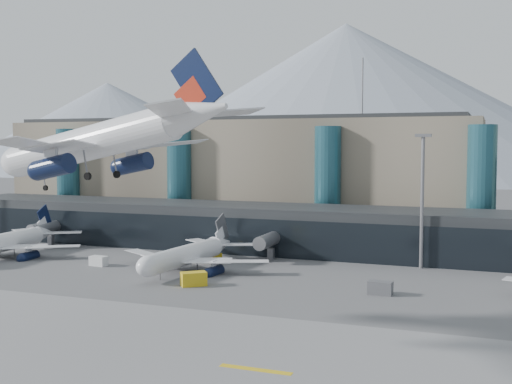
% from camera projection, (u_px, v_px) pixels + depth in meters
% --- Properties ---
extents(ground, '(900.00, 900.00, 0.00)m').
position_uv_depth(ground, '(158.00, 316.00, 88.03)').
color(ground, '#515154').
rests_on(ground, ground).
extents(runway_strip, '(400.00, 40.00, 0.04)m').
position_uv_depth(runway_strip, '(94.00, 348.00, 74.02)').
color(runway_strip, slate).
rests_on(runway_strip, ground).
extents(runway_markings, '(128.00, 1.00, 0.02)m').
position_uv_depth(runway_markings, '(94.00, 348.00, 74.02)').
color(runway_markings, gold).
rests_on(runway_markings, ground).
extents(concourse, '(170.00, 27.00, 10.00)m').
position_uv_depth(concourse, '(287.00, 229.00, 141.56)').
color(concourse, black).
rests_on(concourse, ground).
extents(terminal_main, '(130.00, 30.00, 31.00)m').
position_uv_depth(terminal_main, '(237.00, 174.00, 179.69)').
color(terminal_main, gray).
rests_on(terminal_main, ground).
extents(teal_towers, '(116.40, 19.40, 46.00)m').
position_uv_depth(teal_towers, '(250.00, 183.00, 161.35)').
color(teal_towers, '#235463').
rests_on(teal_towers, ground).
extents(mountain_ridge, '(910.00, 400.00, 110.00)m').
position_uv_depth(mountain_ridge, '(456.00, 112.00, 433.81)').
color(mountain_ridge, gray).
rests_on(mountain_ridge, ground).
extents(lightmast_mid, '(3.00, 1.20, 25.60)m').
position_uv_depth(lightmast_mid, '(422.00, 193.00, 121.25)').
color(lightmast_mid, slate).
rests_on(lightmast_mid, ground).
extents(hero_jet, '(36.69, 36.49, 11.88)m').
position_uv_depth(hero_jet, '(112.00, 130.00, 75.88)').
color(hero_jet, white).
rests_on(hero_jet, ground).
extents(jet_parked_left, '(34.21, 33.66, 11.04)m').
position_uv_depth(jet_parked_left, '(12.00, 236.00, 136.74)').
color(jet_parked_left, white).
rests_on(jet_parked_left, ground).
extents(jet_parked_mid, '(33.02, 32.56, 10.67)m').
position_uv_depth(jet_parked_mid, '(193.00, 248.00, 121.60)').
color(jet_parked_mid, white).
rests_on(jet_parked_mid, ground).
extents(veh_a, '(3.52, 2.20, 1.88)m').
position_uv_depth(veh_a, '(99.00, 261.00, 124.83)').
color(veh_a, silver).
rests_on(veh_a, ground).
extents(veh_b, '(2.56, 3.10, 1.54)m').
position_uv_depth(veh_b, '(215.00, 257.00, 129.97)').
color(veh_b, gold).
rests_on(veh_b, ground).
extents(veh_c, '(3.86, 2.13, 2.10)m').
position_uv_depth(veh_c, '(380.00, 288.00, 100.77)').
color(veh_c, '#4D4E52').
rests_on(veh_c, ground).
extents(veh_h, '(4.63, 4.36, 2.31)m').
position_uv_depth(veh_h, '(194.00, 279.00, 107.01)').
color(veh_h, gold).
rests_on(veh_h, ground).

